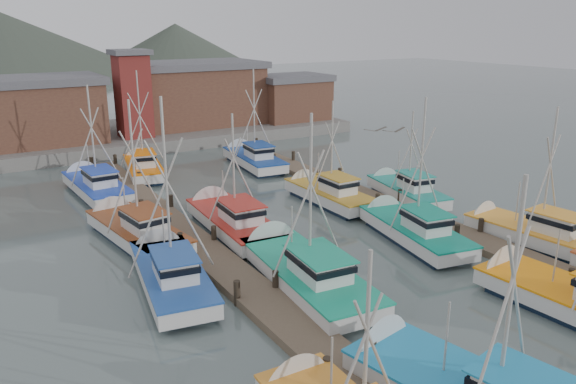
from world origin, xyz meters
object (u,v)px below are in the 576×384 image
boat_1 (575,300)px  boat_12 (143,167)px  lookout_tower (133,93)px  boat_8 (230,219)px  boat_4 (302,270)px

boat_1 → boat_12: 34.08m
boat_12 → boat_1: bearing=-64.3°
lookout_tower → boat_1: bearing=-81.8°
lookout_tower → boat_8: 26.67m
boat_4 → boat_12: size_ratio=1.12×
lookout_tower → boat_1: (6.24, -43.35, -4.87)m
boat_1 → boat_4: (-8.54, 8.74, 0.00)m
lookout_tower → boat_4: size_ratio=0.82×
lookout_tower → boat_1: size_ratio=0.83×
boat_8 → boat_12: (-0.55, 15.69, 0.00)m
boat_1 → boat_12: boat_12 is taller
boat_4 → lookout_tower: bearing=91.5°
lookout_tower → boat_12: (-2.62, -10.45, -4.87)m
boat_1 → lookout_tower: bearing=94.1°
lookout_tower → boat_8: (-2.07, -26.14, -4.87)m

